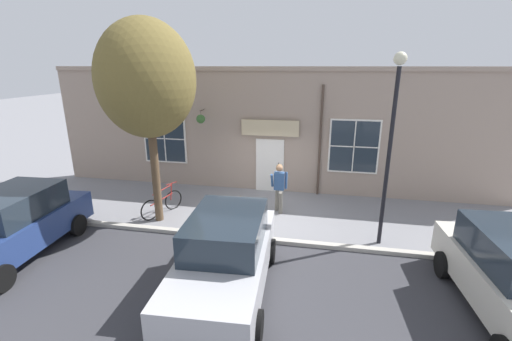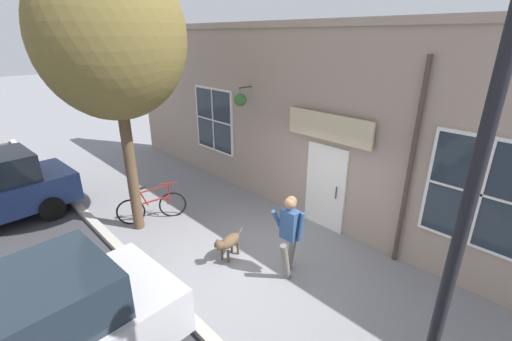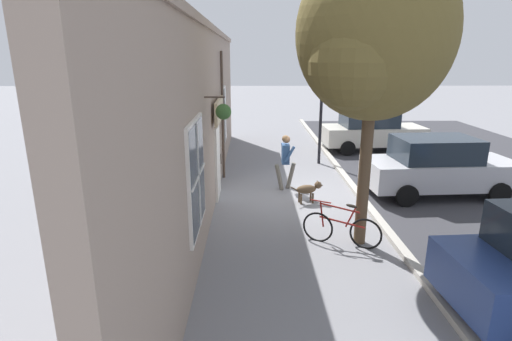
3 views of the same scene
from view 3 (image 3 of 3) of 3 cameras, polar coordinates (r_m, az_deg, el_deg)
The scene contains 10 objects.
ground_plane at distance 12.03m, azimuth 5.00°, elevation -3.48°, with size 90.00×90.00×0.00m, color gray.
curb_and_road at distance 13.88m, azimuth 29.81°, elevation -2.86°, with size 10.10×28.00×0.12m.
storefront_facade at distance 11.43m, azimuth -6.56°, elevation 7.84°, with size 0.95×18.00×4.79m.
pedestrian_walking at distance 12.25m, azimuth 4.25°, elevation 1.94°, with size 0.67×0.55×1.71m.
dog_on_leash at distance 11.34m, azimuth 7.50°, elevation -2.64°, with size 0.97×0.40×0.63m.
street_tree_by_curb at distance 8.36m, azimuth 16.26°, elevation 17.67°, with size 3.09×2.78×6.14m.
leaning_bicycle at distance 9.01m, azimuth 12.08°, elevation -8.10°, with size 1.61×0.74×1.00m.
parked_car_mid_block at distance 12.91m, azimuth 24.54°, elevation 0.55°, with size 4.39×2.13×1.75m.
parked_car_far_end at distance 18.14m, azimuth 16.17°, elevation 5.50°, with size 4.39×2.13×1.75m.
street_lamp at distance 15.15m, azimuth 9.50°, elevation 13.29°, with size 0.32×0.32×5.14m.
Camera 3 is at (-1.19, -11.28, 4.02)m, focal length 28.00 mm.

